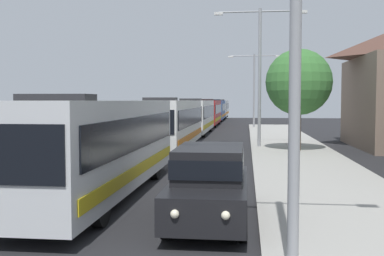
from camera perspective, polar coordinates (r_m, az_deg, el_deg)
bus_lead at (r=15.07m, az=-11.07°, el=-1.84°), size 2.58×11.68×3.21m
bus_second_in_line at (r=28.46m, az=-2.57°, el=0.67°), size 2.58×12.19×3.21m
bus_middle at (r=41.82m, az=0.42°, el=1.55°), size 2.58×12.04×3.21m
bus_fourth_in_line at (r=55.61m, az=1.99°, el=2.02°), size 2.58×12.34×3.21m
bus_rear at (r=68.83m, az=2.90°, el=2.28°), size 2.58×10.88×3.21m
bus_tail_end at (r=81.55m, az=3.50°, el=2.46°), size 2.58×11.90×3.21m
white_suv at (r=11.63m, az=2.21°, el=-6.59°), size 1.86×4.85×1.90m
box_truck_oncoming at (r=88.68m, az=1.62°, el=2.55°), size 2.35×7.88×3.15m
streetlamp_mid at (r=29.62m, az=8.34°, el=7.93°), size 5.74×0.28×8.64m
streetlamp_far at (r=51.15m, az=7.66°, el=5.61°), size 5.68×0.28×7.96m
roadside_tree at (r=27.61m, az=13.01°, el=5.51°), size 3.83×3.83×5.88m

